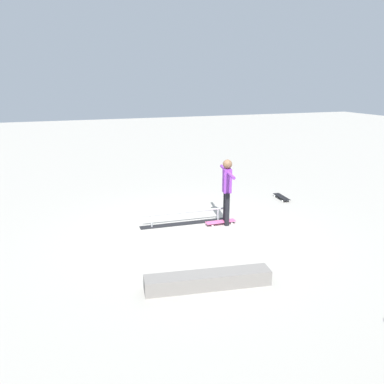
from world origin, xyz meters
TOP-DOWN VIEW (x-y plane):
  - ground_plane at (0.00, 0.00)m, footprint 60.00×60.00m
  - grind_rail at (0.05, -0.70)m, footprint 2.42×0.37m
  - skate_ledge at (0.72, 2.53)m, footprint 2.35×0.70m
  - skater_main at (-0.93, -0.30)m, footprint 0.36×1.37m
  - skateboard_main at (-0.79, -0.32)m, footprint 0.80×0.26m
  - loose_skateboard_black at (-3.52, -1.73)m, footprint 0.31×0.81m

SIDE VIEW (x-z plane):
  - ground_plane at x=0.00m, z-range 0.00..0.00m
  - skateboard_main at x=-0.79m, z-range 0.03..0.12m
  - loose_skateboard_black at x=-3.52m, z-range 0.03..0.12m
  - skate_ledge at x=0.72m, z-range 0.00..0.28m
  - grind_rail at x=0.05m, z-range -0.02..0.32m
  - skater_main at x=-0.93m, z-range 0.14..1.86m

